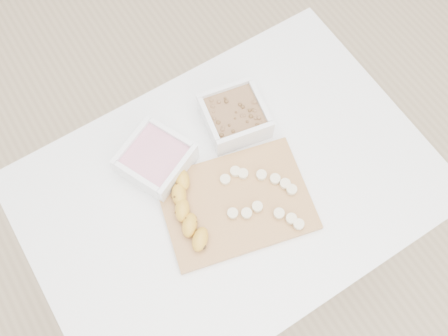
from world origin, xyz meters
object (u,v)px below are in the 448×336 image
table (230,200)px  banana (189,211)px  bowl_granola (235,116)px  bowl_yogurt (156,159)px  cutting_board (236,203)px

table → banana: size_ratio=4.85×
table → bowl_granola: bearing=54.2°
bowl_yogurt → banana: (0.00, -0.16, -0.00)m
banana → bowl_granola: bearing=60.7°
cutting_board → banana: banana is taller
cutting_board → table: bearing=74.8°
bowl_yogurt → bowl_granola: same height
table → bowl_yogurt: size_ratio=4.96×
table → bowl_yogurt: (-0.12, 0.15, 0.13)m
table → banana: bearing=-175.8°
table → cutting_board: size_ratio=2.84×
bowl_yogurt → cutting_board: bowl_yogurt is taller
cutting_board → bowl_yogurt: bearing=120.2°
bowl_granola → banana: size_ratio=0.86×
bowl_yogurt → cutting_board: 0.22m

